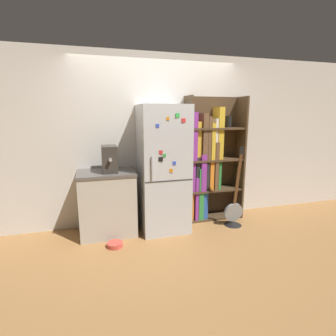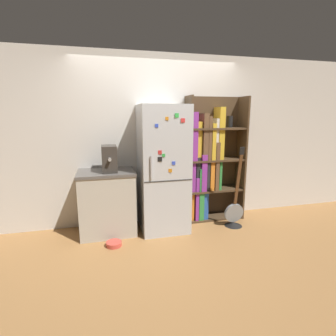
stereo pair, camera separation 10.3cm
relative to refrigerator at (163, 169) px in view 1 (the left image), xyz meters
name	(u,v)px [view 1 (the left image)]	position (x,y,z in m)	size (l,w,h in m)	color
ground_plane	(165,230)	(0.00, -0.11, -0.92)	(16.00, 16.00, 0.00)	#A87542
wall_back	(157,140)	(0.00, 0.36, 0.38)	(8.00, 0.05, 2.60)	silver
refrigerator	(163,169)	(0.00, 0.00, 0.00)	(0.68, 0.70, 1.83)	silver
bookshelf	(207,163)	(0.78, 0.19, 0.02)	(0.94, 0.35, 1.97)	#4C3823
kitchen_counter	(108,203)	(-0.81, 0.05, -0.46)	(0.79, 0.60, 0.92)	#BCB7A8
espresso_machine	(109,159)	(-0.76, 0.00, 0.18)	(0.20, 0.36, 0.36)	#38332D
guitar	(234,214)	(1.07, -0.22, -0.74)	(0.30, 0.29, 1.25)	black
pet_bowl	(115,244)	(-0.76, -0.41, -0.88)	(0.21, 0.21, 0.06)	#D84C3F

